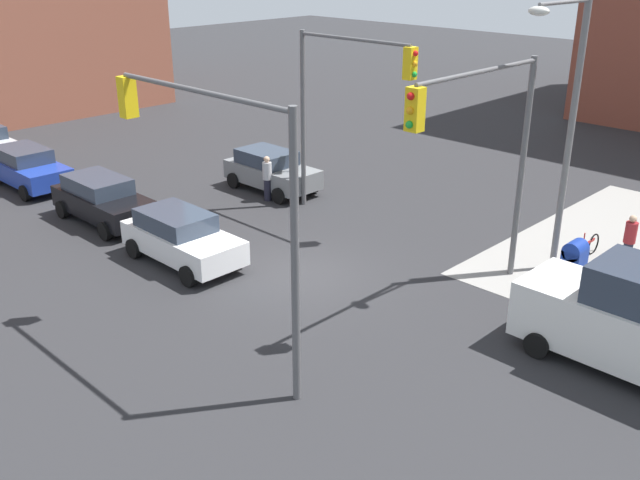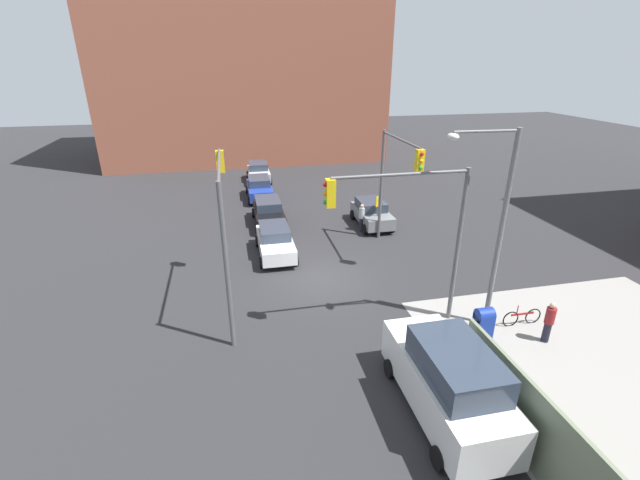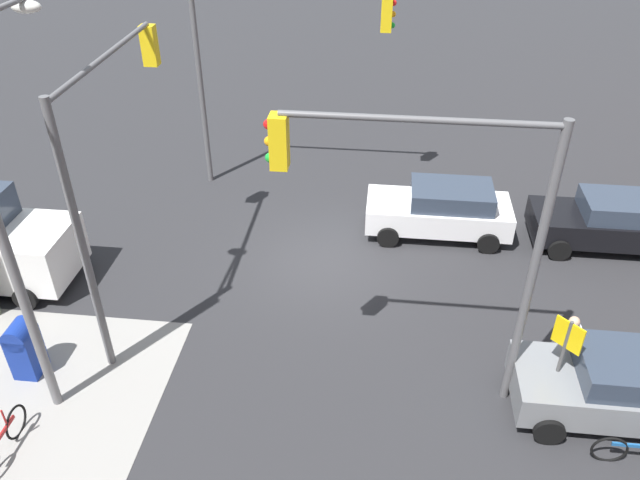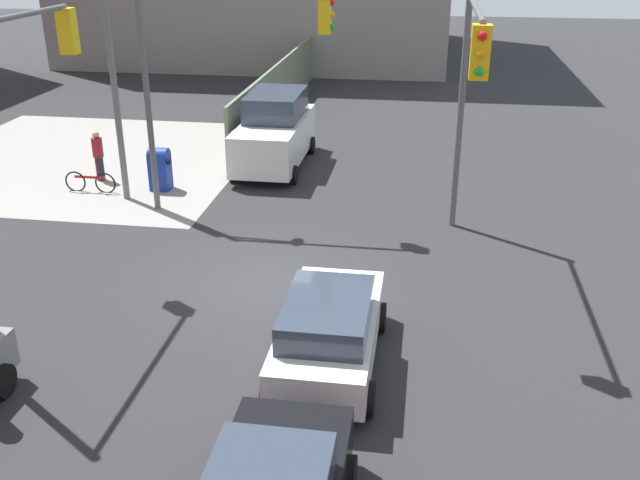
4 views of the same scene
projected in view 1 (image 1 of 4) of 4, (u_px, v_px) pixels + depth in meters
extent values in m
plane|color=#28282B|center=(301.00, 274.00, 21.64)|extent=(120.00, 120.00, 0.00)
cylinder|color=#59595B|center=(303.00, 121.00, 26.27)|extent=(0.18, 0.18, 6.50)
cylinder|color=#59595B|center=(353.00, 39.00, 23.51)|extent=(4.81, 0.12, 0.12)
cube|color=yellow|center=(410.00, 63.00, 22.15)|extent=(0.32, 0.36, 1.00)
sphere|color=red|center=(415.00, 53.00, 21.91)|extent=(0.18, 0.18, 0.18)
sphere|color=orange|center=(415.00, 64.00, 22.04)|extent=(0.18, 0.18, 0.18)
sphere|color=green|center=(414.00, 74.00, 22.16)|extent=(0.18, 0.18, 0.18)
cylinder|color=#59595B|center=(295.00, 264.00, 14.52)|extent=(0.18, 0.18, 6.50)
cylinder|color=#59595B|center=(199.00, 91.00, 15.21)|extent=(5.85, 0.12, 0.12)
cube|color=yellow|center=(128.00, 97.00, 17.30)|extent=(0.32, 0.36, 1.00)
sphere|color=red|center=(122.00, 83.00, 17.29)|extent=(0.18, 0.18, 0.18)
sphere|color=orange|center=(124.00, 96.00, 17.42)|extent=(0.18, 0.18, 0.18)
sphere|color=green|center=(125.00, 109.00, 17.54)|extent=(0.18, 0.18, 0.18)
cylinder|color=#59595B|center=(522.00, 171.00, 20.45)|extent=(0.18, 0.18, 6.50)
cylinder|color=#59595B|center=(481.00, 72.00, 17.52)|extent=(0.12, 5.22, 0.12)
cube|color=yellow|center=(415.00, 109.00, 16.01)|extent=(0.36, 0.32, 1.00)
sphere|color=red|center=(411.00, 96.00, 15.76)|extent=(0.18, 0.18, 0.18)
sphere|color=orange|center=(410.00, 111.00, 15.89)|extent=(0.18, 0.18, 0.18)
sphere|color=green|center=(409.00, 125.00, 16.01)|extent=(0.18, 0.18, 0.18)
cylinder|color=slate|center=(569.00, 142.00, 20.56)|extent=(0.20, 0.20, 8.00)
cylinder|color=slate|center=(565.00, 2.00, 18.32)|extent=(0.24, 2.40, 0.10)
ellipsoid|color=silver|center=(539.00, 11.00, 17.63)|extent=(0.56, 0.36, 0.24)
cylinder|color=#4C4C4C|center=(291.00, 168.00, 27.77)|extent=(0.08, 0.08, 2.40)
cube|color=yellow|center=(291.00, 147.00, 27.44)|extent=(0.48, 0.48, 0.64)
cube|color=navy|center=(573.00, 268.00, 20.71)|extent=(0.56, 0.64, 1.15)
cylinder|color=navy|center=(576.00, 250.00, 20.48)|extent=(0.56, 0.64, 0.56)
cube|color=#1E389E|center=(29.00, 171.00, 29.10)|extent=(4.29, 1.80, 0.75)
cube|color=#2D3847|center=(23.00, 154.00, 29.07)|extent=(2.40, 1.58, 0.55)
cylinder|color=black|center=(68.00, 183.00, 28.89)|extent=(0.64, 0.22, 0.64)
cylinder|color=black|center=(25.00, 193.00, 27.71)|extent=(0.64, 0.22, 0.64)
cylinder|color=black|center=(35.00, 168.00, 30.78)|extent=(0.64, 0.22, 0.64)
cylinder|color=black|center=(19.00, 156.00, 32.49)|extent=(0.64, 0.22, 0.64)
cube|color=black|center=(105.00, 204.00, 25.47)|extent=(4.45, 1.80, 0.75)
cube|color=#2D3847|center=(97.00, 184.00, 25.45)|extent=(2.49, 1.58, 0.55)
cylinder|color=black|center=(151.00, 218.00, 25.23)|extent=(0.64, 0.22, 0.64)
cylinder|color=black|center=(105.00, 231.00, 24.05)|extent=(0.64, 0.22, 0.64)
cylinder|color=black|center=(106.00, 198.00, 27.19)|extent=(0.64, 0.22, 0.64)
cylinder|color=black|center=(62.00, 209.00, 26.00)|extent=(0.64, 0.22, 0.64)
cube|color=white|center=(183.00, 242.00, 22.18)|extent=(4.29, 1.80, 0.75)
cube|color=#2D3847|center=(175.00, 220.00, 22.16)|extent=(2.40, 1.58, 0.55)
cylinder|color=black|center=(236.00, 258.00, 21.98)|extent=(0.64, 0.22, 0.64)
cylinder|color=black|center=(188.00, 276.00, 20.79)|extent=(0.64, 0.22, 0.64)
cylinder|color=black|center=(181.00, 233.00, 23.86)|extent=(0.64, 0.22, 0.64)
cylinder|color=black|center=(134.00, 248.00, 22.68)|extent=(0.64, 0.22, 0.64)
cube|color=slate|center=(272.00, 174.00, 28.76)|extent=(4.05, 1.80, 0.75)
cube|color=#2D3847|center=(267.00, 157.00, 28.72)|extent=(2.27, 1.58, 0.55)
cylinder|color=black|center=(312.00, 185.00, 28.60)|extent=(0.64, 0.22, 0.64)
cylinder|color=black|center=(279.00, 196.00, 27.42)|extent=(0.64, 0.22, 0.64)
cylinder|color=black|center=(267.00, 171.00, 30.38)|extent=(0.64, 0.22, 0.64)
cylinder|color=black|center=(234.00, 180.00, 29.20)|extent=(0.64, 0.22, 0.64)
cube|color=white|center=(636.00, 331.00, 16.45)|extent=(5.40, 2.10, 1.40)
cylinder|color=black|center=(537.00, 345.00, 17.22)|extent=(0.64, 0.22, 0.64)
cylinder|color=black|center=(577.00, 315.00, 18.60)|extent=(0.64, 0.22, 0.64)
cylinder|color=maroon|center=(631.00, 232.00, 21.67)|extent=(0.36, 0.36, 0.66)
sphere|color=tan|center=(633.00, 219.00, 21.50)|extent=(0.23, 0.23, 0.23)
cylinder|color=#1E1E2D|center=(627.00, 255.00, 21.96)|extent=(0.28, 0.28, 0.84)
cylinder|color=#B2B2B7|center=(267.00, 171.00, 27.43)|extent=(0.36, 0.36, 0.68)
sphere|color=tan|center=(267.00, 159.00, 27.26)|extent=(0.23, 0.23, 0.23)
cylinder|color=#1E1E2D|center=(268.00, 190.00, 27.73)|extent=(0.28, 0.28, 0.86)
torus|color=black|center=(593.00, 244.00, 22.98)|extent=(0.05, 0.71, 0.71)
torus|color=black|center=(579.00, 253.00, 22.29)|extent=(0.05, 0.71, 0.71)
cube|color=maroon|center=(587.00, 243.00, 22.57)|extent=(0.04, 1.04, 0.08)
cylinder|color=maroon|center=(584.00, 239.00, 22.29)|extent=(0.04, 0.04, 0.40)
torus|color=black|center=(300.00, 177.00, 29.53)|extent=(0.71, 0.05, 0.71)
torus|color=black|center=(283.00, 172.00, 30.20)|extent=(0.71, 0.05, 0.71)
cube|color=#1E5999|center=(291.00, 171.00, 29.80)|extent=(1.04, 0.04, 0.08)
cylinder|color=#1E5999|center=(286.00, 164.00, 29.88)|extent=(0.04, 0.04, 0.40)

